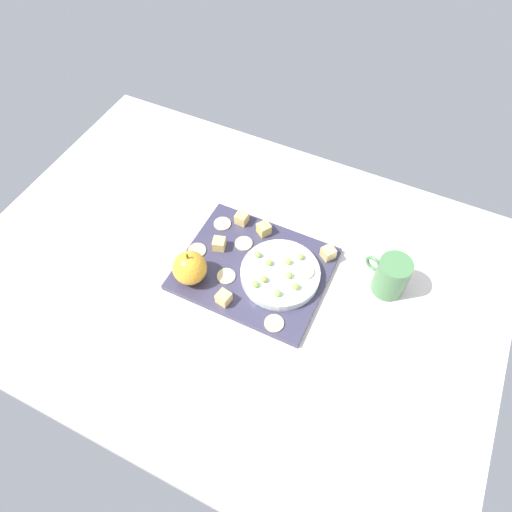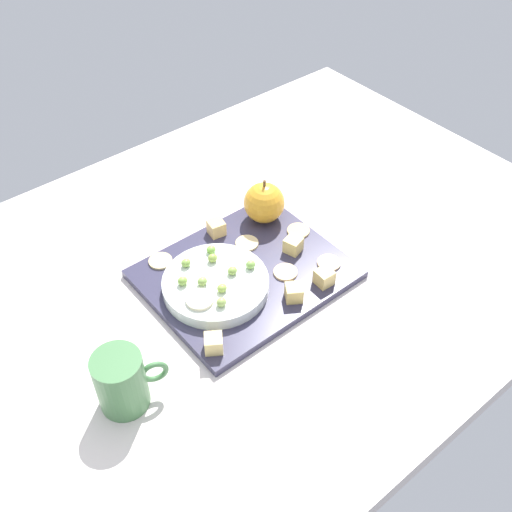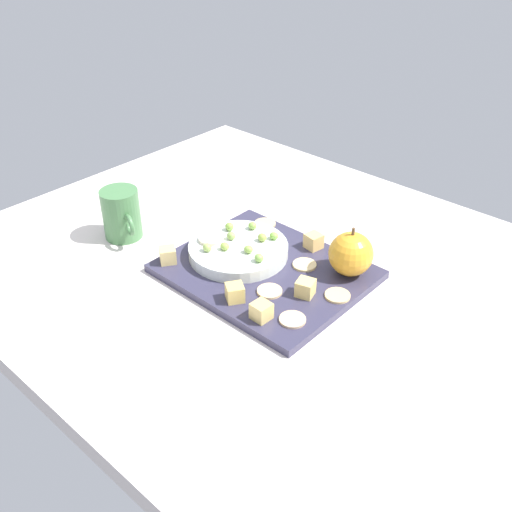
{
  "view_description": "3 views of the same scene",
  "coord_description": "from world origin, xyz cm",
  "px_view_note": "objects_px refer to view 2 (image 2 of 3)",
  "views": [
    {
      "loc": [
        29.44,
        -48.79,
        90.12
      ],
      "look_at": [
        4.88,
        2.35,
        9.31
      ],
      "focal_mm": 32.27,
      "sensor_mm": 36.0,
      "label": 1
    },
    {
      "loc": [
        48.35,
        58.75,
        77.64
      ],
      "look_at": [
        2.33,
        2.73,
        7.29
      ],
      "focal_mm": 42.52,
      "sensor_mm": 36.0,
      "label": 2
    },
    {
      "loc": [
        -49.37,
        64.1,
        61.03
      ],
      "look_at": [
        4.06,
        5.2,
        8.78
      ],
      "focal_mm": 41.14,
      "sensor_mm": 36.0,
      "label": 3
    }
  ],
  "objects_px": {
    "cheese_cube_2": "(294,293)",
    "grape_2": "(181,279)",
    "grape_0": "(213,258)",
    "apple_slice_0": "(200,300)",
    "cheese_cube_3": "(216,228)",
    "platter": "(245,274)",
    "cheese_cube_1": "(293,245)",
    "cracker_2": "(160,261)",
    "cheese_cube_0": "(324,277)",
    "serving_dish": "(216,284)",
    "cup": "(122,381)",
    "cracker_3": "(329,263)",
    "grape_8": "(221,302)",
    "grape_6": "(211,249)",
    "grape_4": "(251,265)",
    "grape_3": "(186,263)",
    "cracker_0": "(285,272)",
    "grape_5": "(222,288)",
    "grape_7": "(232,271)",
    "cheese_cube_4": "(214,343)",
    "apple_whole": "(264,203)",
    "grape_1": "(202,281)",
    "cracker_4": "(298,231)",
    "cracker_1": "(245,244)"
  },
  "relations": [
    {
      "from": "cracker_3",
      "to": "grape_2",
      "type": "bearing_deg",
      "value": -24.62
    },
    {
      "from": "grape_0",
      "to": "apple_slice_0",
      "type": "xyz_separation_m",
      "value": [
        0.07,
        0.06,
        -0.0
      ]
    },
    {
      "from": "grape_7",
      "to": "apple_slice_0",
      "type": "height_order",
      "value": "grape_7"
    },
    {
      "from": "platter",
      "to": "cheese_cube_2",
      "type": "xyz_separation_m",
      "value": [
        -0.02,
        0.1,
        0.02
      ]
    },
    {
      "from": "serving_dish",
      "to": "grape_8",
      "type": "relative_size",
      "value": 10.72
    },
    {
      "from": "grape_4",
      "to": "grape_6",
      "type": "relative_size",
      "value": 1.0
    },
    {
      "from": "cheese_cube_1",
      "to": "cracker_2",
      "type": "xyz_separation_m",
      "value": [
        0.19,
        -0.12,
        -0.01
      ]
    },
    {
      "from": "apple_whole",
      "to": "cheese_cube_4",
      "type": "bearing_deg",
      "value": 36.09
    },
    {
      "from": "grape_3",
      "to": "grape_2",
      "type": "bearing_deg",
      "value": 43.48
    },
    {
      "from": "serving_dish",
      "to": "cup",
      "type": "relative_size",
      "value": 1.75
    },
    {
      "from": "cheese_cube_0",
      "to": "grape_2",
      "type": "xyz_separation_m",
      "value": [
        0.19,
        -0.13,
        0.02
      ]
    },
    {
      "from": "platter",
      "to": "cheese_cube_1",
      "type": "distance_m",
      "value": 0.1
    },
    {
      "from": "cheese_cube_4",
      "to": "cracker_1",
      "type": "xyz_separation_m",
      "value": [
        -0.18,
        -0.15,
        -0.01
      ]
    },
    {
      "from": "cracker_2",
      "to": "grape_2",
      "type": "xyz_separation_m",
      "value": [
        0.01,
        0.08,
        0.03
      ]
    },
    {
      "from": "apple_slice_0",
      "to": "grape_1",
      "type": "bearing_deg",
      "value": -132.6
    },
    {
      "from": "cheese_cube_3",
      "to": "grape_6",
      "type": "height_order",
      "value": "grape_6"
    },
    {
      "from": "grape_6",
      "to": "grape_5",
      "type": "bearing_deg",
      "value": 64.51
    },
    {
      "from": "grape_3",
      "to": "cracker_0",
      "type": "bearing_deg",
      "value": 142.05
    },
    {
      "from": "cracker_2",
      "to": "grape_3",
      "type": "relative_size",
      "value": 2.51
    },
    {
      "from": "cheese_cube_3",
      "to": "platter",
      "type": "bearing_deg",
      "value": 79.43
    },
    {
      "from": "grape_2",
      "to": "grape_4",
      "type": "relative_size",
      "value": 1.0
    },
    {
      "from": "cheese_cube_0",
      "to": "grape_2",
      "type": "height_order",
      "value": "grape_2"
    },
    {
      "from": "serving_dish",
      "to": "apple_slice_0",
      "type": "bearing_deg",
      "value": 24.57
    },
    {
      "from": "cheese_cube_0",
      "to": "cracker_4",
      "type": "relative_size",
      "value": 0.66
    },
    {
      "from": "cheese_cube_0",
      "to": "grape_7",
      "type": "bearing_deg",
      "value": -39.79
    },
    {
      "from": "grape_0",
      "to": "cracker_0",
      "type": "bearing_deg",
      "value": 137.37
    },
    {
      "from": "cheese_cube_2",
      "to": "cheese_cube_1",
      "type": "bearing_deg",
      "value": -131.33
    },
    {
      "from": "grape_6",
      "to": "grape_8",
      "type": "bearing_deg",
      "value": 61.24
    },
    {
      "from": "cracker_0",
      "to": "cracker_2",
      "type": "distance_m",
      "value": 0.21
    },
    {
      "from": "cup",
      "to": "platter",
      "type": "bearing_deg",
      "value": -163.33
    },
    {
      "from": "grape_4",
      "to": "cracker_3",
      "type": "bearing_deg",
      "value": 153.53
    },
    {
      "from": "cheese_cube_0",
      "to": "grape_2",
      "type": "relative_size",
      "value": 1.66
    },
    {
      "from": "cheese_cube_1",
      "to": "cheese_cube_2",
      "type": "distance_m",
      "value": 0.11
    },
    {
      "from": "cheese_cube_1",
      "to": "grape_1",
      "type": "relative_size",
      "value": 1.66
    },
    {
      "from": "cheese_cube_1",
      "to": "cheese_cube_3",
      "type": "bearing_deg",
      "value": -57.75
    },
    {
      "from": "cheese_cube_4",
      "to": "grape_5",
      "type": "bearing_deg",
      "value": -134.67
    },
    {
      "from": "apple_whole",
      "to": "grape_0",
      "type": "relative_size",
      "value": 4.59
    },
    {
      "from": "cracker_0",
      "to": "grape_8",
      "type": "relative_size",
      "value": 2.51
    },
    {
      "from": "cheese_cube_1",
      "to": "grape_8",
      "type": "relative_size",
      "value": 1.66
    },
    {
      "from": "grape_0",
      "to": "apple_slice_0",
      "type": "distance_m",
      "value": 0.09
    },
    {
      "from": "grape_3",
      "to": "cup",
      "type": "relative_size",
      "value": 0.16
    },
    {
      "from": "cheese_cube_3",
      "to": "grape_8",
      "type": "height_order",
      "value": "grape_8"
    },
    {
      "from": "cheese_cube_2",
      "to": "grape_2",
      "type": "height_order",
      "value": "grape_2"
    },
    {
      "from": "grape_2",
      "to": "grape_4",
      "type": "distance_m",
      "value": 0.12
    },
    {
      "from": "serving_dish",
      "to": "apple_slice_0",
      "type": "xyz_separation_m",
      "value": [
        0.05,
        0.02,
        0.01
      ]
    },
    {
      "from": "serving_dish",
      "to": "cup",
      "type": "height_order",
      "value": "cup"
    },
    {
      "from": "cracker_2",
      "to": "cheese_cube_2",
      "type": "bearing_deg",
      "value": 120.16
    },
    {
      "from": "cheese_cube_4",
      "to": "grape_3",
      "type": "bearing_deg",
      "value": -110.55
    },
    {
      "from": "cracker_3",
      "to": "grape_8",
      "type": "height_order",
      "value": "grape_8"
    },
    {
      "from": "apple_whole",
      "to": "cracker_0",
      "type": "distance_m",
      "value": 0.15
    }
  ]
}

